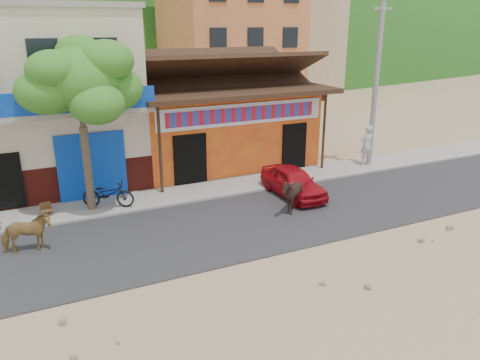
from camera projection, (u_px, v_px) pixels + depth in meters
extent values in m
plane|color=#9E825B|center=(284.00, 254.00, 13.82)|extent=(120.00, 120.00, 0.00)
cube|color=#28282B|center=(246.00, 222.00, 15.95)|extent=(60.00, 5.00, 0.04)
cube|color=gray|center=(208.00, 190.00, 18.93)|extent=(60.00, 2.00, 0.12)
cube|color=orange|center=(215.00, 125.00, 22.62)|extent=(8.00, 6.00, 3.60)
cube|color=beige|center=(45.00, 100.00, 19.03)|extent=(7.00, 6.00, 7.00)
cube|color=#CC723F|center=(229.00, 30.00, 36.11)|extent=(9.00, 9.00, 12.00)
cube|color=tan|center=(288.00, 39.00, 45.23)|extent=(8.00, 8.00, 10.00)
cylinder|color=gray|center=(376.00, 78.00, 20.97)|extent=(0.24, 0.24, 8.00)
imported|color=olive|center=(27.00, 233.00, 13.69)|extent=(1.46, 0.74, 1.19)
imported|color=black|center=(292.00, 195.00, 16.56)|extent=(1.33, 1.21, 1.34)
imported|color=#A90C18|center=(293.00, 182.00, 18.21)|extent=(1.38, 3.40, 1.15)
imported|color=black|center=(108.00, 194.00, 16.90)|extent=(1.98, 1.47, 1.00)
imported|color=silver|center=(367.00, 145.00, 21.87)|extent=(0.72, 0.50, 1.88)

